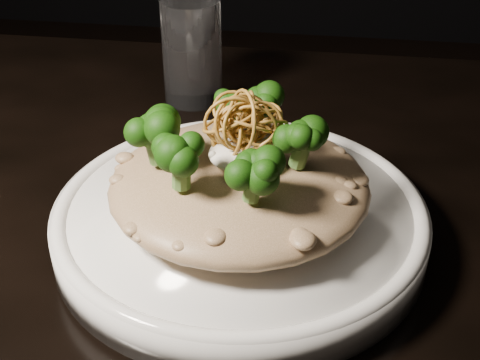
{
  "coord_description": "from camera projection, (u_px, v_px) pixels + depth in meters",
  "views": [
    {
      "loc": [
        0.12,
        -0.44,
        1.08
      ],
      "look_at": [
        0.05,
        -0.01,
        0.81
      ],
      "focal_mm": 50.0,
      "sensor_mm": 36.0,
      "label": 1
    }
  ],
  "objects": [
    {
      "name": "risotto",
      "position": [
        239.0,
        185.0,
        0.51
      ],
      "size": [
        0.2,
        0.2,
        0.04
      ],
      "primitive_type": "ellipsoid",
      "color": "brown",
      "rests_on": "plate"
    },
    {
      "name": "cheese",
      "position": [
        245.0,
        153.0,
        0.49
      ],
      "size": [
        0.05,
        0.05,
        0.02
      ],
      "primitive_type": "ellipsoid",
      "color": "white",
      "rests_on": "risotto"
    },
    {
      "name": "drinking_glass",
      "position": [
        192.0,
        51.0,
        0.73
      ],
      "size": [
        0.07,
        0.07,
        0.11
      ],
      "primitive_type": "cylinder",
      "rotation": [
        0.0,
        0.0,
        -0.14
      ],
      "color": "white",
      "rests_on": "table"
    },
    {
      "name": "plate",
      "position": [
        240.0,
        222.0,
        0.53
      ],
      "size": [
        0.29,
        0.29,
        0.03
      ],
      "primitive_type": "cylinder",
      "color": "white",
      "rests_on": "table"
    },
    {
      "name": "shallots",
      "position": [
        246.0,
        113.0,
        0.49
      ],
      "size": [
        0.06,
        0.06,
        0.04
      ],
      "primitive_type": null,
      "color": "brown",
      "rests_on": "cheese"
    },
    {
      "name": "table",
      "position": [
        181.0,
        298.0,
        0.6
      ],
      "size": [
        1.1,
        0.8,
        0.75
      ],
      "color": "black",
      "rests_on": "ground"
    },
    {
      "name": "broccoli",
      "position": [
        234.0,
        132.0,
        0.48
      ],
      "size": [
        0.14,
        0.14,
        0.05
      ],
      "primitive_type": null,
      "color": "black",
      "rests_on": "risotto"
    }
  ]
}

